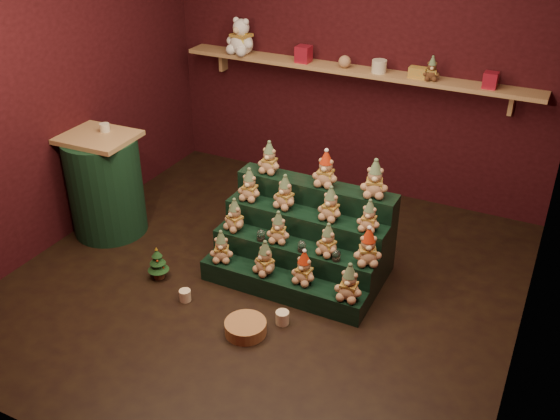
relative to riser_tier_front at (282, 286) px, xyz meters
The scene contains 40 objects.
ground 0.25m from the riser_tier_front, 154.99° to the left, with size 4.00×4.00×0.00m, color black.
back_wall 2.53m from the riser_tier_front, 95.64° to the left, with size 4.00×0.10×2.80m, color black.
front_wall 2.36m from the riser_tier_front, 96.21° to the right, with size 4.00×0.10×2.80m, color black.
left_wall 2.62m from the riser_tier_front, behind, with size 0.10×4.00×2.80m, color black.
back_shelf 2.32m from the riser_tier_front, 96.14° to the left, with size 3.60×0.26×0.24m.
riser_tier_front is the anchor object (origin of this frame).
riser_tier_midfront 0.24m from the riser_tier_front, 90.00° to the left, with size 1.40×0.22×0.36m, color black.
riser_tier_midback 0.48m from the riser_tier_front, 90.00° to the left, with size 1.40×0.22×0.54m, color black.
riser_tier_back 0.71m from the riser_tier_front, 90.00° to the left, with size 1.40×0.22×0.72m, color black.
teddy_0 0.59m from the riser_tier_front, behind, with size 0.19×0.17×0.27m, color tan, non-canonical shape.
teddy_1 0.27m from the riser_tier_front, behind, with size 0.21×0.18×0.29m, color tan, non-canonical shape.
teddy_2 0.30m from the riser_tier_front, ahead, with size 0.20×0.18×0.28m, color tan, non-canonical shape.
teddy_3 0.62m from the riser_tier_front, ahead, with size 0.21×0.19×0.30m, color tan, non-canonical shape.
teddy_4 0.72m from the riser_tier_front, 157.95° to the left, with size 0.20×0.18×0.28m, color tan, non-canonical shape.
teddy_5 0.47m from the riser_tier_front, 122.22° to the left, with size 0.19×0.17×0.27m, color tan, non-canonical shape.
teddy_6 0.55m from the riser_tier_front, 35.62° to the left, with size 0.19×0.17×0.27m, color tan, non-canonical shape.
teddy_7 0.79m from the riser_tier_front, 20.61° to the left, with size 0.22×0.19×0.30m, color tan, non-canonical shape.
teddy_8 0.91m from the riser_tier_front, 139.45° to the left, with size 0.20×0.18×0.28m, color tan, non-canonical shape.
teddy_9 0.78m from the riser_tier_front, 112.95° to the left, with size 0.21×0.18×0.29m, color tan, non-canonical shape.
teddy_10 0.77m from the riser_tier_front, 63.86° to the left, with size 0.20×0.18×0.28m, color tan, non-canonical shape.
teddy_11 0.90m from the riser_tier_front, 37.28° to the left, with size 0.18×0.17×0.26m, color tan, non-canonical shape.
teddy_12 1.11m from the riser_tier_front, 123.79° to the left, with size 0.20×0.18×0.28m, color tan, non-canonical shape.
teddy_13 1.02m from the riser_tier_front, 82.86° to the left, with size 0.22×0.19×0.30m, color tan, non-canonical shape.
teddy_14 1.14m from the riser_tier_front, 52.49° to the left, with size 0.22×0.20×0.31m, color tan, non-canonical shape.
snow_globe_a 0.45m from the riser_tier_front, 149.09° to the left, with size 0.07×0.07×0.10m.
snow_globe_b 0.37m from the riser_tier_front, 58.06° to the left, with size 0.07×0.07×0.09m.
snow_globe_c 0.53m from the riser_tier_front, 22.04° to the left, with size 0.07×0.07×0.09m.
side_table 1.95m from the riser_tier_front, behind, with size 0.68×0.68×0.97m.
table_ornament 2.13m from the riser_tier_front, behind, with size 0.09×0.09×0.07m, color beige.
mini_christmas_tree 1.06m from the riser_tier_front, 166.83° to the right, with size 0.18×0.18×0.30m.
mug_left 0.77m from the riser_tier_front, 148.56° to the right, with size 0.09×0.09×0.09m, color beige.
mug_right 0.35m from the riser_tier_front, 62.66° to the right, with size 0.10×0.10×0.10m, color beige.
wicker_basket 0.54m from the riser_tier_front, 93.75° to the right, with size 0.31×0.31×0.10m, color #AB7445.
white_bear 2.81m from the riser_tier_front, 126.20° to the left, with size 0.33×0.30×0.46m, color white, non-canonical shape.
brown_bear 2.42m from the riser_tier_front, 73.83° to the left, with size 0.15×0.14×0.21m, color #52301B, non-canonical shape.
gift_tin_red_a 2.46m from the riser_tier_front, 110.29° to the left, with size 0.14×0.14×0.16m, color #A3192E.
gift_tin_cream 2.34m from the riser_tier_front, 88.14° to the left, with size 0.14×0.14×0.12m, color beige.
gift_tin_red_b 2.58m from the riser_tier_front, 60.89° to the left, with size 0.12×0.12×0.14m, color #A3192E.
shelf_plush_ball 2.35m from the riser_tier_front, 98.31° to the left, with size 0.12×0.12×0.12m, color tan.
scarf_gift_box 2.37m from the riser_tier_front, 77.40° to the left, with size 0.16×0.10×0.10m, color orange.
Camera 1 is at (2.01, -3.74, 3.09)m, focal length 40.00 mm.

